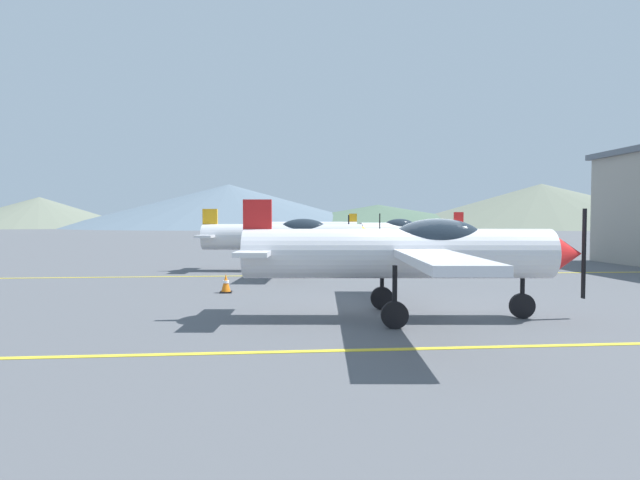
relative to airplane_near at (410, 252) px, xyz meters
name	(u,v)px	position (x,y,z in m)	size (l,w,h in m)	color
ground_plane	(402,312)	(0.04, 0.86, -1.54)	(400.00, 400.00, 0.00)	#54565B
apron_line_near	(453,348)	(0.04, -2.75, -1.53)	(80.00, 0.16, 0.01)	yellow
apron_line_far	(352,275)	(0.04, 9.16, -1.53)	(80.00, 0.16, 0.01)	yellow
airplane_near	(410,252)	(0.00, 0.00, 0.00)	(7.95, 9.14, 2.73)	silver
airplane_mid	(289,236)	(-2.46, 11.07, 0.00)	(7.97, 9.15, 2.73)	silver
airplane_far	(409,231)	(5.33, 20.12, 0.00)	(7.98, 9.13, 2.73)	white
airplane_back	(311,228)	(-0.08, 30.82, 0.00)	(7.90, 9.11, 2.73)	silver
car_sedan	(447,236)	(11.73, 31.37, -0.70)	(3.72, 4.62, 1.62)	white
traffic_cone_front	(226,283)	(-4.61, 4.53, -1.25)	(0.36, 0.36, 0.59)	black
hill_left	(40,212)	(-65.27, 131.03, 2.52)	(50.16, 50.16, 8.11)	slate
hill_centerleft	(229,206)	(-15.85, 134.09, 4.45)	(88.38, 88.38, 11.97)	slate
hill_centerright	(378,216)	(25.64, 128.66, 1.58)	(74.15, 74.15, 6.23)	#4C6651
hill_right	(541,206)	(67.57, 119.08, 4.27)	(81.23, 81.23, 11.62)	slate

